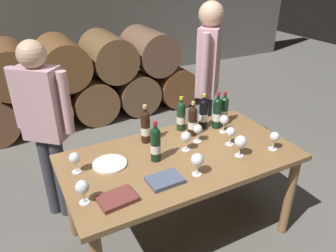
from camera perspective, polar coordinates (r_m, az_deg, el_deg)
The scene contains 25 objects.
ground_plane at distance 2.85m, azimuth 1.98°, elevation -18.19°, with size 14.00×14.00×0.00m, color #66635E.
cellar_back_wall at distance 6.04m, azimuth -19.20°, elevation 19.95°, with size 10.00×0.24×2.80m, color slate.
barrel_stack at distance 4.68m, azimuth -13.98°, elevation 7.96°, with size 3.12×0.90×1.15m.
dining_table at distance 2.42m, azimuth 2.23°, elevation -7.02°, with size 1.70×0.90×0.76m.
wine_bottle_0 at distance 2.71m, azimuth 6.26°, elevation 2.25°, with size 0.07×0.07×0.30m.
wine_bottle_1 at distance 2.72m, azimuth 8.65°, elevation 2.35°, with size 0.07×0.07×0.32m.
wine_bottle_2 at distance 2.25m, azimuth -2.20°, elevation -3.18°, with size 0.07×0.07×0.31m.
wine_bottle_3 at distance 2.82m, azimuth 9.82°, elevation 2.87°, with size 0.07×0.07×0.29m.
wine_bottle_4 at distance 2.66m, azimuth 2.32°, elevation 1.83°, with size 0.07×0.07×0.30m.
wine_bottle_5 at distance 2.48m, azimuth -3.99°, elevation -0.08°, with size 0.07×0.07×0.31m.
wine_bottle_6 at distance 2.59m, azimuth 4.35°, elevation 0.93°, with size 0.07×0.07×0.29m.
wine_glass_0 at distance 1.95m, azimuth -14.86°, elevation -10.46°, with size 0.08×0.08×0.16m.
wine_glass_1 at distance 2.50m, azimuth 10.98°, elevation -1.13°, with size 0.07×0.07×0.15m.
wine_glass_2 at distance 2.51m, azimuth 18.27°, elevation -1.90°, with size 0.07×0.07×0.15m.
wine_glass_3 at distance 2.22m, azimuth -16.13°, elevation -5.55°, with size 0.08×0.08×0.15m.
wine_glass_4 at distance 2.12m, azimuth 5.19°, elevation -6.03°, with size 0.09×0.09×0.16m.
wine_glass_5 at distance 2.38m, azimuth 3.19°, elevation -2.02°, with size 0.08×0.08×0.15m.
wine_glass_6 at distance 2.36m, azimuth 12.69°, elevation -2.78°, with size 0.09×0.09×0.16m.
wine_glass_7 at distance 2.67m, azimuth 9.85°, elevation 1.00°, with size 0.08×0.08×0.15m.
wine_glass_8 at distance 2.50m, azimuth 5.25°, elevation -0.64°, with size 0.07×0.07×0.15m.
tasting_notebook at distance 1.98m, azimuth -8.95°, elevation -12.52°, with size 0.22×0.16×0.03m, color brown.
leather_ledger at distance 2.10m, azimuth -0.57°, elevation -9.49°, with size 0.22×0.16×0.03m, color #4C5670.
serving_plate at distance 2.30m, azimuth -10.23°, elevation -6.59°, with size 0.24×0.24×0.01m, color white.
sommelier_presenting at distance 3.18m, azimuth 7.03°, elevation 9.01°, with size 0.37×0.38×1.72m.
taster_seated_left at distance 2.69m, azimuth -20.97°, elevation 1.01°, with size 0.39×0.35×1.54m.
Camera 1 is at (-1.01, -1.72, 2.03)m, focal length 34.57 mm.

